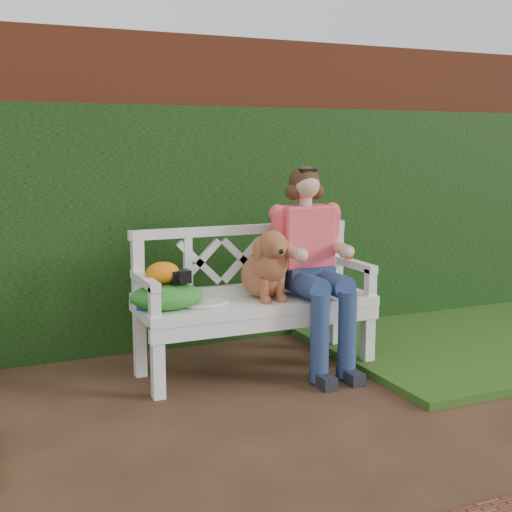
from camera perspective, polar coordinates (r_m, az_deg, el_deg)
name	(u,v)px	position (r m, az deg, el deg)	size (l,w,h in m)	color
ground	(234,439)	(3.50, -1.80, -15.01)	(60.00, 60.00, 0.00)	#372018
brick_wall	(136,192)	(5.01, -9.93, 5.28)	(10.00, 0.30, 2.20)	brown
ivy_hedge	(145,230)	(4.83, -9.24, 2.16)	(10.00, 0.18, 1.70)	#28581A
grass_right	(487,335)	(5.45, 18.73, -6.26)	(2.60, 2.00, 0.05)	#224518
garden_bench	(256,335)	(4.38, 0.00, -6.61)	(1.58, 0.60, 0.48)	white
seated_woman	(308,273)	(4.42, 4.32, -1.46)	(0.52, 0.69, 1.23)	#FD415C
dog	(265,263)	(4.27, 0.78, -0.60)	(0.30, 0.41, 0.45)	#A9552C
tennis_racket	(199,303)	(4.15, -4.77, -3.90)	(0.59, 0.25, 0.03)	silver
green_bag	(167,296)	(4.08, -7.43, -3.29)	(0.44, 0.34, 0.15)	green
camera_item	(180,277)	(4.06, -6.34, -1.71)	(0.11, 0.09, 0.08)	black
baseball_glove	(163,273)	(4.06, -7.79, -1.38)	(0.20, 0.15, 0.13)	orange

